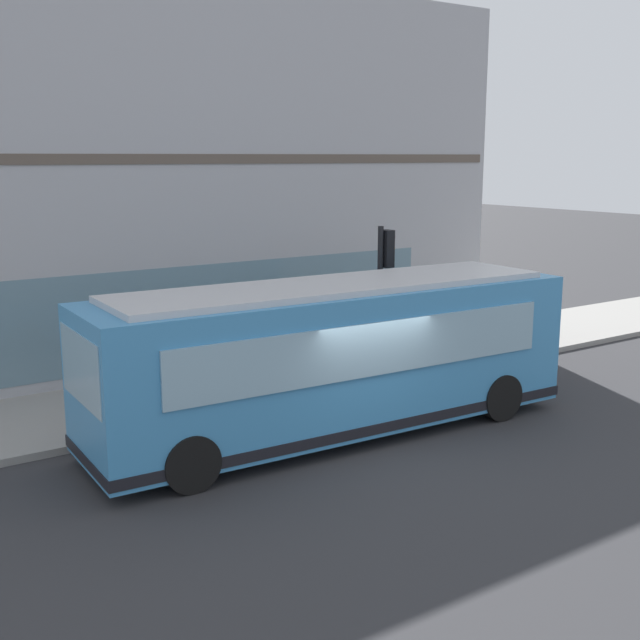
{
  "coord_description": "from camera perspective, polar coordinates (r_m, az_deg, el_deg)",
  "views": [
    {
      "loc": [
        -11.75,
        8.88,
        5.48
      ],
      "look_at": [
        2.13,
        -0.59,
        2.02
      ],
      "focal_mm": 44.78,
      "sensor_mm": 36.0,
      "label": 1
    }
  ],
  "objects": [
    {
      "name": "ground",
      "position": [
        15.71,
        2.64,
        -8.79
      ],
      "size": [
        120.0,
        120.0,
        0.0
      ],
      "primitive_type": "plane",
      "color": "#2D2D30"
    },
    {
      "name": "sidewalk_curb",
      "position": [
        19.28,
        -5.43,
        -4.7
      ],
      "size": [
        3.78,
        40.0,
        0.15
      ],
      "primitive_type": "cube",
      "color": "gray",
      "rests_on": "ground"
    },
    {
      "name": "building_corner",
      "position": [
        23.29,
        -12.06,
        9.98
      ],
      "size": [
        6.83,
        19.41,
        9.84
      ],
      "color": "#A8A8AD",
      "rests_on": "ground"
    },
    {
      "name": "city_bus_nearside",
      "position": [
        15.8,
        1.08,
        -2.76
      ],
      "size": [
        2.96,
        10.14,
        3.07
      ],
      "color": "#3F8CC6",
      "rests_on": "ground"
    },
    {
      "name": "traffic_light_near_corner",
      "position": [
        19.31,
        4.62,
        3.41
      ],
      "size": [
        0.32,
        0.49,
        3.7
      ],
      "color": "black",
      "rests_on": "sidewalk_curb"
    },
    {
      "name": "fire_hydrant",
      "position": [
        23.55,
        11.94,
        -0.81
      ],
      "size": [
        0.35,
        0.35,
        0.74
      ],
      "color": "gold",
      "rests_on": "sidewalk_curb"
    },
    {
      "name": "pedestrian_near_hydrant",
      "position": [
        20.83,
        8.22,
        -0.43
      ],
      "size": [
        0.32,
        0.32,
        1.77
      ],
      "color": "#3F8C4C",
      "rests_on": "sidewalk_curb"
    },
    {
      "name": "pedestrian_near_building_entrance",
      "position": [
        23.24,
        14.44,
        0.3
      ],
      "size": [
        0.32,
        0.32,
        1.6
      ],
      "color": "#B23338",
      "rests_on": "sidewalk_curb"
    },
    {
      "name": "newspaper_vending_box",
      "position": [
        21.49,
        0.43,
        -1.49
      ],
      "size": [
        0.44,
        0.43,
        0.9
      ],
      "color": "#BF3F19",
      "rests_on": "sidewalk_curb"
    }
  ]
}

